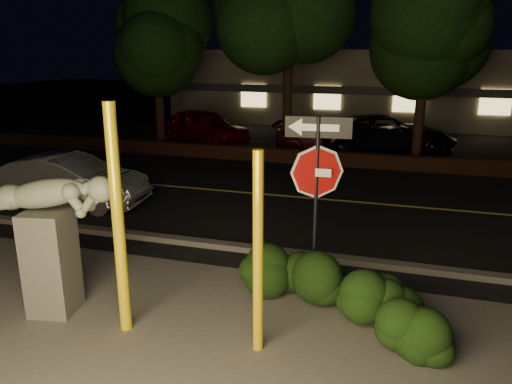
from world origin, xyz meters
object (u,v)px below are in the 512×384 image
yellow_pole_left (118,223)px  signpost (317,173)px  sculpture (50,230)px  yellow_pole_right (258,255)px  parked_car_darkred (326,137)px  parked_car_dark (386,134)px  parked_car_red (203,126)px  silver_sedan (68,181)px

yellow_pole_left → signpost: size_ratio=1.11×
sculpture → yellow_pole_right: bearing=-11.6°
parked_car_darkred → parked_car_dark: (2.28, 0.53, 0.15)m
parked_car_red → parked_car_darkred: bearing=-71.4°
parked_car_red → parked_car_darkred: (5.48, -0.36, -0.15)m
parked_car_red → yellow_pole_right: bearing=-132.2°
yellow_pole_right → parked_car_dark: (0.92, 14.53, -0.65)m
sculpture → parked_car_darkred: sculpture is taller
yellow_pole_left → yellow_pole_right: size_ratio=1.19×
yellow_pole_left → sculpture: yellow_pole_left is taller
silver_sedan → parked_car_darkred: bearing=-34.7°
parked_car_red → parked_car_darkred: parked_car_red is taller
signpost → parked_car_red: 14.65m
signpost → yellow_pole_right: bearing=-109.3°
yellow_pole_left → silver_sedan: bearing=133.3°
yellow_pole_left → parked_car_dark: size_ratio=0.62×
yellow_pole_left → yellow_pole_right: (2.01, 0.08, -0.27)m
yellow_pole_left → signpost: (2.45, 1.81, 0.47)m
parked_car_dark → silver_sedan: bearing=121.8°
yellow_pole_left → parked_car_dark: (2.93, 14.61, -0.92)m
sculpture → parked_car_dark: (4.23, 14.47, -0.62)m
yellow_pole_left → parked_car_dark: bearing=78.7°
parked_car_dark → parked_car_red: bearing=71.3°
sculpture → parked_car_red: (-3.54, 14.30, -0.62)m
yellow_pole_right → silver_sedan: size_ratio=0.68×
yellow_pole_right → parked_car_darkred: bearing=95.6°
yellow_pole_left → parked_car_red: 15.26m
signpost → parked_car_darkred: size_ratio=0.72×
yellow_pole_left → signpost: yellow_pole_left is taller
parked_car_red → sculpture: bearing=-143.8°
signpost → silver_sedan: bearing=151.0°
parked_car_red → parked_car_darkred: size_ratio=1.06×
signpost → parked_car_dark: (0.48, 12.80, -1.39)m
signpost → parked_car_red: bearing=114.8°
yellow_pole_right → signpost: 1.93m
signpost → parked_car_darkred: signpost is taller
signpost → yellow_pole_left: bearing=-148.7°
signpost → parked_car_dark: 12.89m
parked_car_red → parked_car_dark: (7.77, 0.17, 0.00)m
yellow_pole_right → parked_car_red: size_ratio=0.63×
parked_car_darkred → parked_car_dark: bearing=-79.6°
sculpture → parked_car_dark: sculpture is taller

